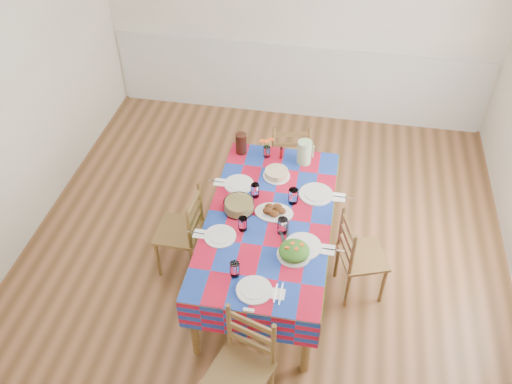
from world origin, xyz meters
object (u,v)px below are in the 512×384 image
(dining_table, at_px, (269,224))
(tea_pitcher, at_px, (241,144))
(chair_right, at_px, (358,257))
(meat_platter, at_px, (274,211))
(chair_left, at_px, (183,232))
(chair_near, at_px, (242,368))
(green_pitcher, at_px, (304,152))
(chair_far, at_px, (289,157))

(dining_table, xyz_separation_m, tea_pitcher, (-0.40, 0.81, 0.18))
(dining_table, relative_size, chair_right, 2.20)
(meat_platter, height_order, chair_left, chair_left)
(dining_table, relative_size, chair_near, 2.11)
(dining_table, bearing_deg, chair_right, -0.98)
(dining_table, height_order, chair_left, chair_left)
(dining_table, distance_m, chair_right, 0.79)
(dining_table, bearing_deg, tea_pitcher, 116.09)
(meat_platter, relative_size, green_pitcher, 1.42)
(tea_pitcher, bearing_deg, dining_table, -63.91)
(tea_pitcher, xyz_separation_m, chair_left, (-0.36, -0.81, -0.41))
(chair_left, bearing_deg, chair_right, 90.98)
(dining_table, bearing_deg, chair_near, -89.41)
(chair_left, relative_size, chair_right, 1.01)
(chair_far, distance_m, chair_left, 1.42)
(meat_platter, distance_m, green_pitcher, 0.74)
(meat_platter, relative_size, chair_near, 0.35)
(chair_near, distance_m, chair_far, 2.39)
(meat_platter, relative_size, chair_left, 0.36)
(green_pitcher, bearing_deg, chair_far, 113.44)
(meat_platter, bearing_deg, chair_left, -175.87)
(chair_near, height_order, chair_left, chair_near)
(chair_left, bearing_deg, chair_far, 148.76)
(meat_platter, distance_m, tea_pitcher, 0.87)
(chair_right, bearing_deg, chair_left, 70.40)
(meat_platter, height_order, tea_pitcher, tea_pitcher)
(meat_platter, xyz_separation_m, chair_right, (0.73, -0.07, -0.34))
(meat_platter, xyz_separation_m, chair_near, (-0.02, -1.25, -0.32))
(green_pitcher, distance_m, chair_left, 1.29)
(chair_right, bearing_deg, dining_table, 69.87)
(chair_far, xyz_separation_m, chair_right, (0.75, -1.21, -0.02))
(tea_pitcher, relative_size, chair_far, 0.22)
(dining_table, distance_m, meat_platter, 0.12)
(tea_pitcher, height_order, chair_left, tea_pitcher)
(dining_table, relative_size, chair_far, 2.11)
(dining_table, xyz_separation_m, green_pitcher, (0.19, 0.77, 0.19))
(dining_table, relative_size, green_pitcher, 8.44)
(tea_pitcher, bearing_deg, meat_platter, -60.45)
(meat_platter, distance_m, chair_far, 1.18)
(meat_platter, relative_size, tea_pitcher, 1.57)
(green_pitcher, bearing_deg, dining_table, -104.17)
(meat_platter, xyz_separation_m, chair_far, (-0.02, 1.14, -0.32))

